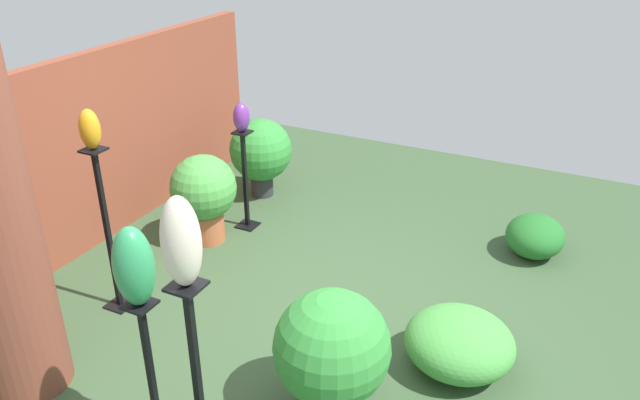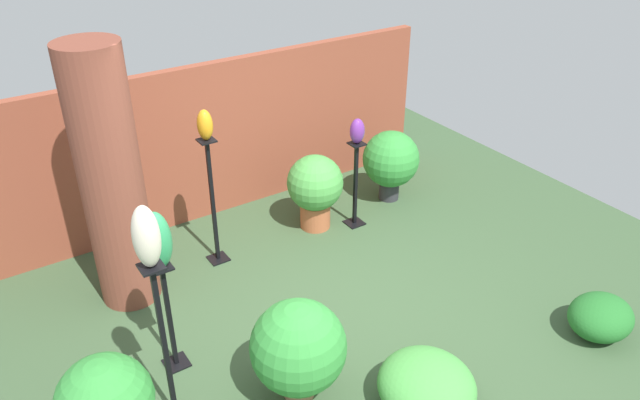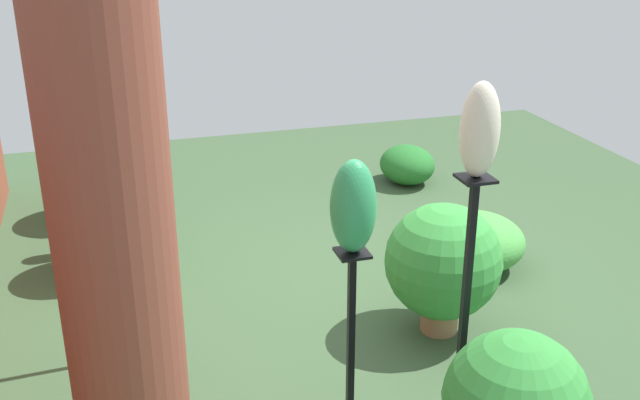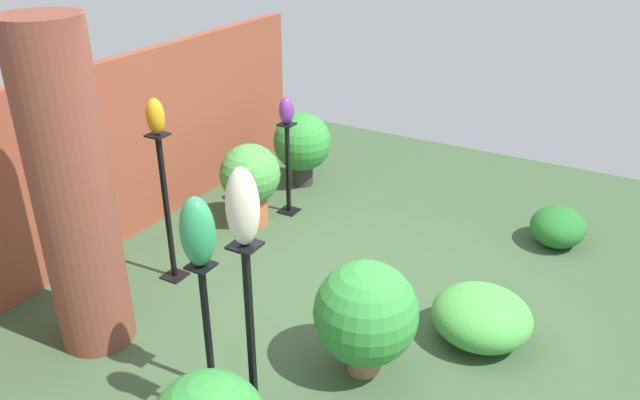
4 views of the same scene
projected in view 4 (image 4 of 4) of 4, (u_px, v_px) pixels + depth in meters
ground_plane at (343, 298)px, 5.40m from camera, size 8.00×8.00×0.00m
brick_wall_back at (123, 151)px, 6.09m from camera, size 5.60×0.12×1.80m
brick_pillar at (73, 195)px, 4.40m from camera, size 0.55×0.55×2.49m
pedestal_amber at (167, 215)px, 5.43m from camera, size 0.20×0.20×1.39m
pedestal_violet at (288, 173)px, 6.68m from camera, size 0.20×0.20×1.02m
pedestal_ivory at (252, 355)px, 3.75m from camera, size 0.20×0.20×1.43m
pedestal_jade at (208, 334)px, 4.24m from camera, size 0.20×0.20×1.02m
art_vase_amber at (155, 116)px, 5.04m from camera, size 0.15×0.16×0.30m
art_vase_violet at (286, 111)px, 6.37m from camera, size 0.16×0.15×0.28m
art_vase_ivory at (243, 207)px, 3.31m from camera, size 0.18×0.19×0.46m
art_vase_jade at (198, 232)px, 3.89m from camera, size 0.22×0.23×0.48m
potted_plant_front_left at (366, 314)px, 4.39m from camera, size 0.75×0.75×0.88m
potted_plant_walkway_edge at (250, 178)px, 6.43m from camera, size 0.63×0.63×0.88m
potted_plant_front_right at (302, 143)px, 7.31m from camera, size 0.68×0.68×0.88m
foliage_bed_east at (558, 227)px, 6.18m from camera, size 0.60×0.53×0.38m
foliage_bed_west at (482, 317)px, 4.83m from camera, size 0.75×0.78×0.42m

